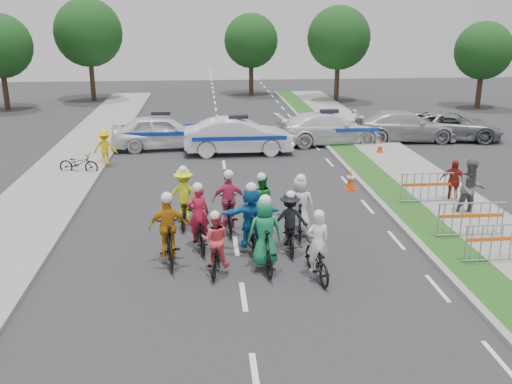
{
  "coord_description": "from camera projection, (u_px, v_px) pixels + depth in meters",
  "views": [
    {
      "loc": [
        -0.78,
        -11.73,
        6.2
      ],
      "look_at": [
        0.7,
        4.49,
        1.1
      ],
      "focal_mm": 40.0,
      "sensor_mm": 36.0,
      "label": 1
    }
  ],
  "objects": [
    {
      "name": "spectator_2",
      "position": [
        453.0,
        182.0,
        19.3
      ],
      "size": [
        0.96,
        0.8,
        1.53
      ],
      "primitive_type": "imported",
      "rotation": [
        0.0,
        0.0,
        -0.58
      ],
      "color": "maroon",
      "rests_on": "ground"
    },
    {
      "name": "curb_right",
      "position": [
        391.0,
        215.0,
        18.24
      ],
      "size": [
        0.2,
        60.0,
        0.12
      ],
      "primitive_type": "cube",
      "color": "gray",
      "rests_on": "ground"
    },
    {
      "name": "rider_2",
      "position": [
        216.0,
        249.0,
        14.15
      ],
      "size": [
        0.78,
        1.68,
        1.66
      ],
      "rotation": [
        0.0,
        0.0,
        3.01
      ],
      "color": "black",
      "rests_on": "ground"
    },
    {
      "name": "rider_3",
      "position": [
        169.0,
        236.0,
        14.61
      ],
      "size": [
        1.03,
        1.92,
        1.96
      ],
      "rotation": [
        0.0,
        0.0,
        3.27
      ],
      "color": "black",
      "rests_on": "ground"
    },
    {
      "name": "ground",
      "position": [
        243.0,
        297.0,
        13.07
      ],
      "size": [
        90.0,
        90.0,
        0.0
      ],
      "primitive_type": "plane",
      "color": "#28282B",
      "rests_on": "ground"
    },
    {
      "name": "rider_0",
      "position": [
        317.0,
        255.0,
        13.87
      ],
      "size": [
        0.8,
        1.81,
        1.78
      ],
      "rotation": [
        0.0,
        0.0,
        3.26
      ],
      "color": "black",
      "rests_on": "ground"
    },
    {
      "name": "cone_0",
      "position": [
        351.0,
        180.0,
        20.99
      ],
      "size": [
        0.4,
        0.4,
        0.7
      ],
      "color": "#F24C0C",
      "rests_on": "ground"
    },
    {
      "name": "rider_4",
      "position": [
        290.0,
        227.0,
        15.45
      ],
      "size": [
        0.98,
        1.72,
        1.73
      ],
      "rotation": [
        0.0,
        0.0,
        3.11
      ],
      "color": "black",
      "rests_on": "ground"
    },
    {
      "name": "police_car_1",
      "position": [
        238.0,
        136.0,
        26.24
      ],
      "size": [
        4.99,
        1.8,
        1.64
      ],
      "primitive_type": "imported",
      "rotation": [
        0.0,
        0.0,
        1.58
      ],
      "color": "white",
      "rests_on": "ground"
    },
    {
      "name": "tree_0",
      "position": [
        0.0,
        46.0,
        37.22
      ],
      "size": [
        4.2,
        4.2,
        6.3
      ],
      "color": "#382619",
      "rests_on": "ground"
    },
    {
      "name": "rider_8",
      "position": [
        261.0,
        209.0,
        16.88
      ],
      "size": [
        0.77,
        1.79,
        1.82
      ],
      "rotation": [
        0.0,
        0.0,
        3.16
      ],
      "color": "black",
      "rests_on": "ground"
    },
    {
      "name": "rider_10",
      "position": [
        184.0,
        202.0,
        17.33
      ],
      "size": [
        1.09,
        1.89,
        1.89
      ],
      "rotation": [
        0.0,
        0.0,
        3.07
      ],
      "color": "black",
      "rests_on": "ground"
    },
    {
      "name": "sidewalk_right",
      "position": [
        466.0,
        212.0,
        18.46
      ],
      "size": [
        2.4,
        60.0,
        0.13
      ],
      "primitive_type": "cube",
      "color": "gray",
      "rests_on": "ground"
    },
    {
      "name": "police_car_0",
      "position": [
        162.0,
        132.0,
        27.22
      ],
      "size": [
        4.98,
        2.44,
        1.63
      ],
      "primitive_type": "imported",
      "rotation": [
        0.0,
        0.0,
        1.68
      ],
      "color": "white",
      "rests_on": "ground"
    },
    {
      "name": "tree_2",
      "position": [
        484.0,
        51.0,
        38.19
      ],
      "size": [
        3.85,
        3.85,
        5.77
      ],
      "color": "#382619",
      "rests_on": "ground"
    },
    {
      "name": "barrier_2",
      "position": [
        429.0,
        189.0,
        19.21
      ],
      "size": [
        2.0,
        0.51,
        1.12
      ],
      "primitive_type": null,
      "rotation": [
        0.0,
        0.0,
        -0.0
      ],
      "color": "#A5A8AD",
      "rests_on": "ground"
    },
    {
      "name": "civilian_sedan",
      "position": [
        405.0,
        126.0,
        28.92
      ],
      "size": [
        5.34,
        2.46,
        1.51
      ],
      "primitive_type": "imported",
      "rotation": [
        0.0,
        0.0,
        1.5
      ],
      "color": "#A8A8AD",
      "rests_on": "ground"
    },
    {
      "name": "grass_strip",
      "position": [
        412.0,
        214.0,
        18.31
      ],
      "size": [
        1.2,
        60.0,
        0.11
      ],
      "primitive_type": "cube",
      "color": "#1E4E19",
      "rests_on": "ground"
    },
    {
      "name": "civilian_suv",
      "position": [
        451.0,
        126.0,
        29.22
      ],
      "size": [
        5.49,
        3.4,
        1.42
      ],
      "primitive_type": "imported",
      "rotation": [
        0.0,
        0.0,
        1.35
      ],
      "color": "slate",
      "rests_on": "ground"
    },
    {
      "name": "parked_bike",
      "position": [
        79.0,
        163.0,
        23.02
      ],
      "size": [
        1.7,
        0.87,
        0.85
      ],
      "primitive_type": "imported",
      "rotation": [
        0.0,
        0.0,
        1.37
      ],
      "color": "black",
      "rests_on": "ground"
    },
    {
      "name": "rider_5",
      "position": [
        251.0,
        223.0,
        15.33
      ],
      "size": [
        1.62,
        1.93,
        1.99
      ],
      "rotation": [
        0.0,
        0.0,
        3.23
      ],
      "color": "black",
      "rests_on": "ground"
    },
    {
      "name": "marshal_hiviz",
      "position": [
        105.0,
        148.0,
        24.21
      ],
      "size": [
        0.99,
        0.57,
        1.53
      ],
      "primitive_type": "imported",
      "rotation": [
        0.0,
        0.0,
        3.14
      ],
      "color": "yellow",
      "rests_on": "ground"
    },
    {
      "name": "barrier_0",
      "position": [
        501.0,
        244.0,
        14.58
      ],
      "size": [
        2.01,
        0.53,
        1.12
      ],
      "primitive_type": null,
      "rotation": [
        0.0,
        0.0,
        0.02
      ],
      "color": "#A5A8AD",
      "rests_on": "ground"
    },
    {
      "name": "sidewalk_left",
      "position": [
        18.0,
        226.0,
        17.24
      ],
      "size": [
        3.0,
        60.0,
        0.13
      ],
      "primitive_type": "cube",
      "color": "gray",
      "rests_on": "ground"
    },
    {
      "name": "rider_9",
      "position": [
        229.0,
        208.0,
        16.75
      ],
      "size": [
        0.98,
        1.85,
        1.93
      ],
      "rotation": [
        0.0,
        0.0,
        3.17
      ],
      "color": "black",
      "rests_on": "ground"
    },
    {
      "name": "rider_7",
      "position": [
        300.0,
        212.0,
        16.44
      ],
      "size": [
        0.85,
        1.86,
        1.9
      ],
      "rotation": [
        0.0,
        0.0,
        3.02
      ],
      "color": "black",
      "rests_on": "ground"
    },
    {
      "name": "rider_6",
      "position": [
        199.0,
        226.0,
        15.64
      ],
      "size": [
        0.89,
        1.94,
        1.91
      ],
      "rotation": [
        0.0,
        0.0,
        3.27
      ],
      "color": "black",
      "rests_on": "ground"
    },
    {
      "name": "spectator_1",
      "position": [
        471.0,
        189.0,
        17.89
      ],
      "size": [
        0.97,
        0.78,
        1.89
      ],
      "primitive_type": "imported",
      "rotation": [
        0.0,
        0.0,
        -0.07
      ],
      "color": "#515055",
      "rests_on": "ground"
    },
    {
      "name": "tree_4",
      "position": [
        251.0,
        41.0,
        44.39
      ],
      "size": [
        4.2,
        4.2,
        6.3
      ],
      "color": "#382619",
      "rests_on": "ground"
    },
    {
      "name": "tree_1",
      "position": [
        339.0,
        38.0,
        41.0
      ],
      "size": [
        4.55,
        4.55,
        6.82
      ],
      "color": "#382619",
      "rests_on": "ground"
    },
    {
      "name": "police_car_2",
      "position": [
        329.0,
        128.0,
        28.28
      ],
      "size": [
        5.53,
        2.76,
        1.54
      ],
      "primitive_type": "imported",
      "rotation": [
        0.0,
        0.0,
        1.69
      ],
      "color": "white",
      "rests_on": "ground"
    },
    {
      "name": "barrier_1",
      "position": [
        470.0,
        221.0,
        16.24
      ],
      "size": [
        2.0,
        0.51,
        1.12
      ],
      "primitive_type": null,
      "rotation": [
        0.0,
        0.0,
        -0.0
      ],
      "color": "#A5A8AD",
      "rests_on": "ground"
    },
    {
      "name": "tree_3",
      "position": [
        88.0,
        33.0,
        41.24
      ],
      "size": [
        4.9,
        4.9,
        7.35
      ],
      "color": "#382619",
      "rests_on": "ground"
    },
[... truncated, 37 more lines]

